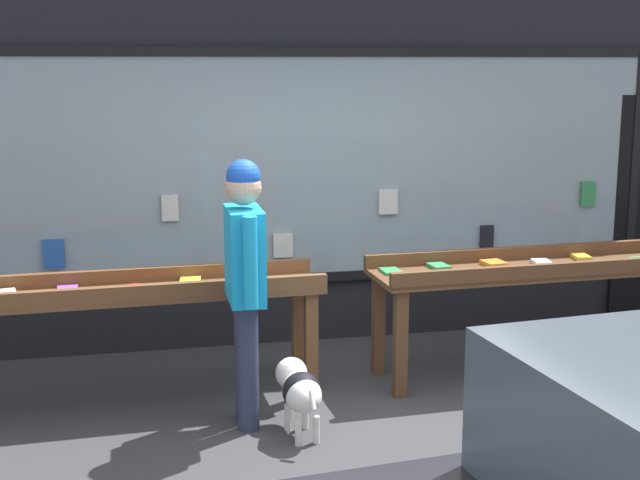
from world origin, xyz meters
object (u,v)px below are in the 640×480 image
display_table_right (545,276)px  small_dog (300,389)px  display_table_left (129,302)px  person_browsing (245,270)px

display_table_right → small_dog: bearing=-159.1°
small_dog → display_table_left: bearing=47.7°
display_table_left → display_table_right: bearing=0.0°
small_dog → person_browsing: bearing=47.5°
display_table_left → display_table_right: size_ratio=1.00×
display_table_right → small_dog: (-2.09, -0.80, -0.45)m
display_table_left → person_browsing: 0.99m
display_table_right → person_browsing: person_browsing is taller
display_table_right → person_browsing: size_ratio=1.54×
person_browsing → small_dog: 0.85m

